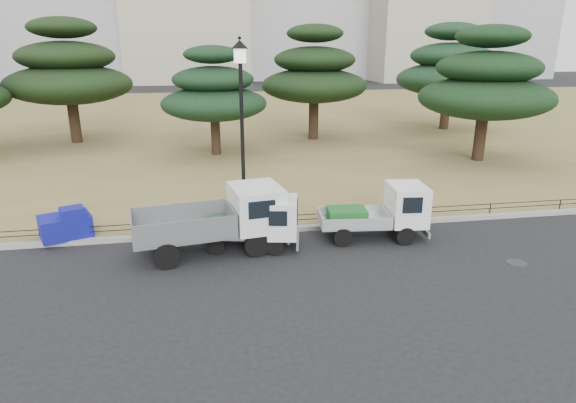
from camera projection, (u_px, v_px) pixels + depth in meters
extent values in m
plane|color=black|center=(299.00, 262.00, 14.66)|extent=(220.00, 220.00, 0.00)
cube|color=olive|center=(234.00, 119.00, 43.36)|extent=(120.00, 56.00, 0.15)
cube|color=gray|center=(285.00, 229.00, 17.07)|extent=(120.00, 0.25, 0.16)
cylinder|color=black|center=(257.00, 245.00, 14.90)|extent=(0.81, 0.28, 0.79)
cylinder|color=black|center=(244.00, 226.00, 16.45)|extent=(0.81, 0.28, 0.79)
cylinder|color=black|center=(167.00, 257.00, 14.06)|extent=(0.81, 0.28, 0.79)
cylinder|color=black|center=(162.00, 236.00, 15.61)|extent=(0.81, 0.28, 0.79)
cube|color=#2D2D30|center=(209.00, 234.00, 15.20)|extent=(4.51, 1.62, 0.14)
cube|color=slate|center=(183.00, 223.00, 14.82)|extent=(3.30, 2.19, 0.77)
cube|color=silver|center=(256.00, 207.00, 15.45)|extent=(1.81, 2.10, 1.35)
cylinder|color=black|center=(275.00, 247.00, 15.03)|extent=(0.57, 0.26, 0.56)
cylinder|color=black|center=(277.00, 233.00, 16.18)|extent=(0.57, 0.26, 0.56)
cylinder|color=black|center=(216.00, 246.00, 15.09)|extent=(0.57, 0.26, 0.56)
cylinder|color=black|center=(222.00, 232.00, 16.24)|extent=(0.57, 0.26, 0.56)
cube|color=#2D2D30|center=(248.00, 236.00, 15.59)|extent=(3.07, 1.28, 0.13)
cube|color=#A9ABB0|center=(231.00, 228.00, 15.54)|extent=(2.27, 1.65, 0.37)
cube|color=silver|center=(281.00, 217.00, 15.36)|extent=(1.29, 1.55, 1.19)
cube|color=#1A5B2F|center=(225.00, 226.00, 15.51)|extent=(1.28, 1.03, 0.41)
cylinder|color=black|center=(406.00, 236.00, 15.83)|extent=(0.64, 0.23, 0.62)
cylinder|color=black|center=(394.00, 222.00, 17.14)|extent=(0.64, 0.23, 0.62)
cylinder|color=black|center=(343.00, 238.00, 15.69)|extent=(0.64, 0.23, 0.62)
cylinder|color=black|center=(336.00, 223.00, 17.01)|extent=(0.64, 0.23, 0.62)
cube|color=#2D2D30|center=(371.00, 225.00, 16.37)|extent=(3.43, 1.11, 0.15)
cube|color=#B3B5BB|center=(354.00, 218.00, 16.25)|extent=(2.46, 1.65, 0.42)
cube|color=white|center=(407.00, 204.00, 16.23)|extent=(1.32, 1.65, 1.32)
cube|color=#1B5F23|center=(347.00, 215.00, 16.20)|extent=(1.37, 1.05, 0.46)
cylinder|color=black|center=(245.00, 224.00, 17.08)|extent=(0.48, 0.48, 0.17)
cylinder|color=black|center=(243.00, 147.00, 16.23)|extent=(0.13, 0.13, 5.43)
cylinder|color=white|center=(240.00, 56.00, 15.33)|extent=(0.43, 0.43, 0.43)
cone|color=black|center=(240.00, 44.00, 15.23)|extent=(0.57, 0.57, 0.27)
cylinder|color=black|center=(284.00, 221.00, 17.13)|extent=(38.00, 0.03, 0.03)
cylinder|color=black|center=(284.00, 216.00, 17.08)|extent=(38.00, 0.03, 0.03)
cylinder|color=black|center=(284.00, 221.00, 17.13)|extent=(0.04, 0.04, 0.40)
cube|color=#121692|center=(65.00, 226.00, 16.14)|extent=(1.91, 1.69, 0.74)
cube|color=#121692|center=(72.00, 212.00, 15.88)|extent=(0.93, 0.87, 0.32)
cylinder|color=#2D2D30|center=(517.00, 263.00, 14.58)|extent=(0.60, 0.60, 0.01)
cylinder|color=black|center=(74.00, 119.00, 31.97)|extent=(0.70, 0.70, 3.11)
ellipsoid|color=black|center=(70.00, 84.00, 31.28)|extent=(7.97, 7.97, 2.55)
ellipsoid|color=black|center=(66.00, 56.00, 30.75)|extent=(6.09, 6.09, 1.95)
ellipsoid|color=black|center=(62.00, 27.00, 30.22)|extent=(4.20, 4.20, 1.34)
cylinder|color=black|center=(216.00, 134.00, 28.46)|extent=(0.55, 0.55, 2.43)
ellipsoid|color=black|center=(214.00, 104.00, 27.92)|extent=(6.14, 6.14, 1.96)
ellipsoid|color=black|center=(213.00, 79.00, 27.50)|extent=(4.69, 4.69, 1.50)
ellipsoid|color=black|center=(212.00, 54.00, 27.09)|extent=(3.24, 3.24, 1.04)
cylinder|color=black|center=(314.00, 117.00, 33.26)|extent=(0.67, 0.67, 2.98)
ellipsoid|color=black|center=(314.00, 85.00, 32.61)|extent=(7.16, 7.16, 2.29)
ellipsoid|color=black|center=(314.00, 60.00, 32.10)|extent=(5.47, 5.47, 1.75)
ellipsoid|color=black|center=(315.00, 33.00, 31.59)|extent=(3.78, 3.78, 1.21)
cylinder|color=black|center=(480.00, 135.00, 26.87)|extent=(0.64, 0.64, 2.83)
ellipsoid|color=black|center=(485.00, 98.00, 26.25)|extent=(7.19, 7.19, 2.30)
ellipsoid|color=black|center=(489.00, 68.00, 25.76)|extent=(5.49, 5.49, 1.76)
ellipsoid|color=black|center=(492.00, 36.00, 25.28)|extent=(3.79, 3.79, 1.21)
cylinder|color=black|center=(445.00, 109.00, 37.36)|extent=(0.69, 0.69, 3.09)
ellipsoid|color=#15311B|center=(448.00, 79.00, 36.68)|extent=(7.88, 7.88, 2.52)
ellipsoid|color=#15311B|center=(451.00, 56.00, 36.16)|extent=(6.02, 6.02, 1.93)
ellipsoid|color=#15311B|center=(453.00, 31.00, 35.63)|extent=(4.16, 4.16, 1.33)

